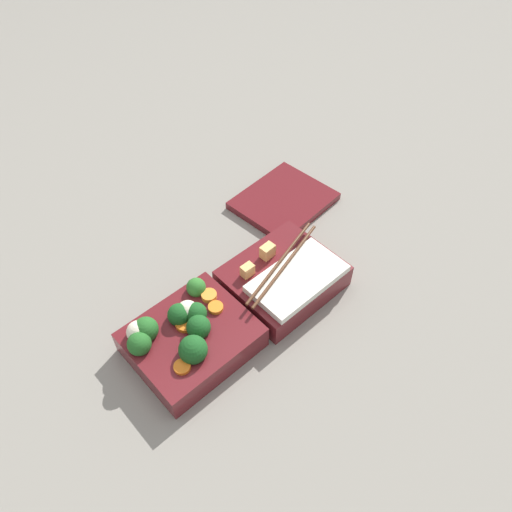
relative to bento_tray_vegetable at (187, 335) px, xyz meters
The scene contains 4 objects.
ground_plane 0.09m from the bento_tray_vegetable, ahead, with size 3.00×3.00×0.00m, color gray.
bento_tray_vegetable is the anchor object (origin of this frame).
bento_tray_rice 0.19m from the bento_tray_vegetable, ahead, with size 0.19×0.15×0.07m.
bento_lid 0.35m from the bento_tray_vegetable, 21.36° to the left, with size 0.17×0.15×0.01m, color maroon.
Camera 1 is at (-0.28, -0.36, 0.66)m, focal length 35.00 mm.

